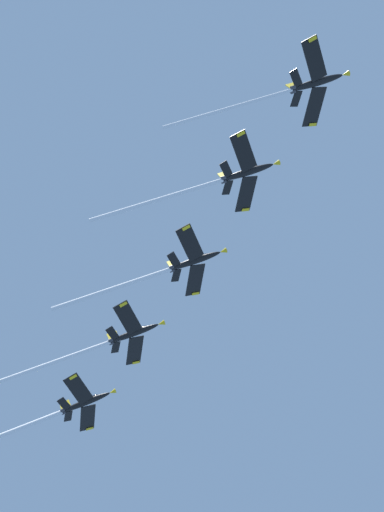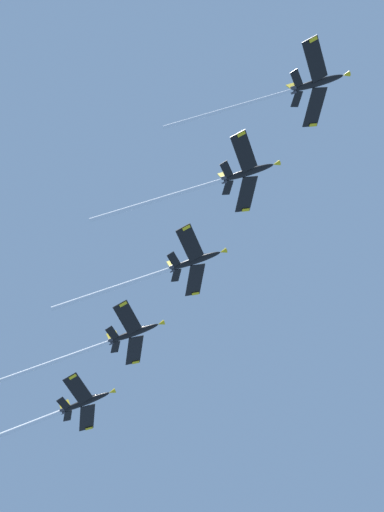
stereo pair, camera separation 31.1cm
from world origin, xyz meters
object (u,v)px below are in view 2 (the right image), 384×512
Objects in this scene: jet_lead at (298,88)px; jet_second at (219,181)px; jet_fourth at (106,343)px; jet_fifth at (59,412)px; jet_third at (167,270)px.

jet_lead is 24.85m from jet_second.
jet_fifth is (-11.30, 16.58, -6.73)m from jet_fourth.
jet_third is 43.94m from jet_fifth.
jet_second is 1.03× the size of jet_fourth.
jet_lead is 47.69m from jet_third.
jet_fourth is at bearing 126.44° from jet_lead.
jet_fourth is at bearing -55.72° from jet_fifth.
jet_second is at bearing 131.53° from jet_lead.
jet_third reaches higher than jet_fourth.
jet_fourth is (-24.60, 36.83, -11.70)m from jet_second.
jet_third is 1.11× the size of jet_fifth.
jet_fifth is (-35.90, 53.41, -18.43)m from jet_second.
jet_third is at bearing -53.61° from jet_fifth.
jet_third is at bearing 119.21° from jet_second.
jet_second reaches higher than jet_fifth.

